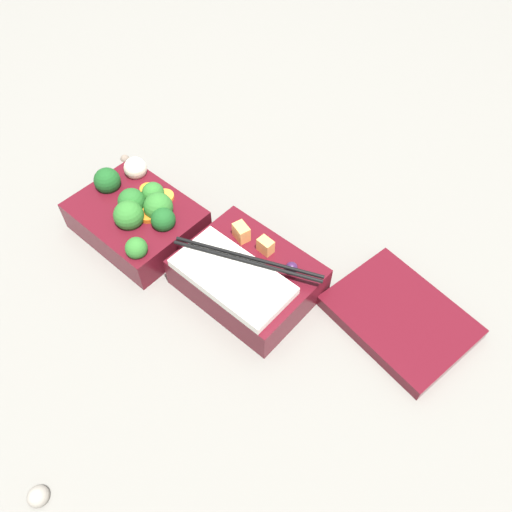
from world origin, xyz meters
TOP-DOWN VIEW (x-y plane):
  - ground_plane at (0.00, 0.00)m, footprint 3.00×3.00m
  - bento_tray_vegetable at (-0.10, -0.02)m, footprint 0.18×0.14m
  - bento_tray_rice at (0.10, 0.01)m, footprint 0.19×0.14m
  - bento_lid at (0.28, 0.10)m, footprint 0.19×0.16m
  - pebble_0 at (-0.24, 0.07)m, footprint 0.02×0.02m
  - pebble_1 at (0.11, -0.33)m, footprint 0.02×0.02m

SIDE VIEW (x-z plane):
  - ground_plane at x=0.00m, z-range 0.00..0.00m
  - pebble_0 at x=-0.24m, z-range 0.00..0.01m
  - pebble_1 at x=0.11m, z-range -0.01..0.02m
  - bento_lid at x=0.28m, z-range 0.00..0.02m
  - bento_tray_rice at x=0.10m, z-range -0.01..0.06m
  - bento_tray_vegetable at x=-0.10m, z-range -0.01..0.07m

